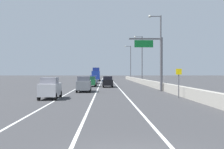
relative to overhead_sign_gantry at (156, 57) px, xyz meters
name	(u,v)px	position (x,y,z in m)	size (l,w,h in m)	color
ground_plane	(108,82)	(-6.26, 34.36, -4.73)	(320.00, 320.00, 0.00)	#38383A
lane_stripe_left	(85,84)	(-11.76, 25.36, -4.73)	(0.16, 130.00, 0.00)	silver
lane_stripe_center	(100,84)	(-8.26, 25.36, -4.73)	(0.16, 130.00, 0.00)	silver
lane_stripe_right	(115,84)	(-4.76, 25.36, -4.73)	(0.16, 130.00, 0.00)	silver
jersey_barrier_right	(153,84)	(1.34, 10.36, -4.18)	(0.60, 120.00, 1.10)	#9E998E
overhead_sign_gantry	(156,57)	(0.00, 0.00, 0.00)	(4.68, 0.36, 7.50)	#47474C
speed_advisory_sign	(179,81)	(0.44, -10.02, -2.96)	(0.60, 0.11, 3.00)	#4C4C51
lamp_post_right_second	(159,47)	(1.67, 6.06, 2.00)	(2.14, 0.44, 11.91)	#4C4C51
lamp_post_right_third	(141,56)	(2.08, 31.24, 2.00)	(2.14, 0.44, 11.91)	#4C4C51
lamp_post_right_fourth	(130,61)	(1.52, 56.42, 2.00)	(2.14, 0.44, 11.91)	#4C4C51
car_silver_0	(50,88)	(-12.53, -10.59, -3.67)	(1.83, 4.08, 2.14)	#B7B7BC
car_black_1	(108,82)	(-6.67, 10.56, -3.76)	(1.92, 4.44, 1.95)	black
car_blue_2	(93,80)	(-9.82, 25.09, -3.77)	(1.92, 4.49, 1.92)	#1E389E
car_green_3	(91,81)	(-9.69, 12.72, -3.79)	(1.94, 4.50, 1.89)	#196033
car_gray_4	(84,84)	(-9.96, -0.91, -3.68)	(1.96, 4.66, 2.10)	slate
box_truck	(96,75)	(-9.99, 46.87, -2.83)	(2.58, 9.39, 4.15)	navy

